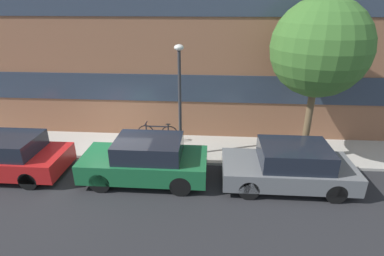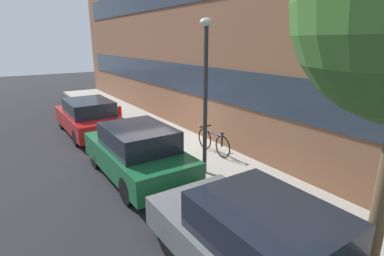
{
  "view_description": "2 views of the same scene",
  "coord_description": "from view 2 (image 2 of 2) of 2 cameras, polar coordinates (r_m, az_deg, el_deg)",
  "views": [
    {
      "loc": [
        3.55,
        -9.29,
        5.4
      ],
      "look_at": [
        2.85,
        0.5,
        1.21
      ],
      "focal_mm": 28.0,
      "sensor_mm": 36.0,
      "label": 1
    },
    {
      "loc": [
        8.56,
        -3.96,
        3.59
      ],
      "look_at": [
        2.42,
        0.09,
        1.43
      ],
      "focal_mm": 28.0,
      "sensor_mm": 36.0,
      "label": 2
    }
  ],
  "objects": [
    {
      "name": "fire_hydrant",
      "position": [
        13.81,
        -13.58,
        2.75
      ],
      "size": [
        0.45,
        0.25,
        0.69
      ],
      "color": "red",
      "rests_on": "sidewalk_strip"
    },
    {
      "name": "parked_car_red",
      "position": [
        12.53,
        -19.05,
        2.0
      ],
      "size": [
        4.16,
        1.76,
        1.37
      ],
      "rotation": [
        0.0,
        0.0,
        3.14
      ],
      "color": "#AD1919",
      "rests_on": "ground_plane"
    },
    {
      "name": "parked_car_green",
      "position": [
        8.17,
        -10.37,
        -4.53
      ],
      "size": [
        3.96,
        1.73,
        1.45
      ],
      "rotation": [
        0.0,
        0.0,
        3.14
      ],
      "color": "#195B33",
      "rests_on": "ground_plane"
    },
    {
      "name": "lamp_post",
      "position": [
        7.64,
        2.61,
        9.06
      ],
      "size": [
        0.32,
        0.32,
        4.01
      ],
      "color": "#2D2D30",
      "rests_on": "sidewalk_strip"
    },
    {
      "name": "sidewalk_strip",
      "position": [
        10.58,
        -2.44,
        -3.21
      ],
      "size": [
        28.0,
        2.3,
        0.1
      ],
      "color": "#A8A399",
      "rests_on": "ground_plane"
    },
    {
      "name": "bicycle",
      "position": [
        9.58,
        4.08,
        -2.5
      ],
      "size": [
        1.67,
        0.44,
        0.81
      ],
      "rotation": [
        0.0,
        0.0,
        3.13
      ],
      "color": "black",
      "rests_on": "sidewalk_strip"
    },
    {
      "name": "ground_plane",
      "position": [
        10.09,
        -8.05,
        -4.66
      ],
      "size": [
        56.0,
        56.0,
        0.0
      ],
      "primitive_type": "plane",
      "color": "#232326"
    },
    {
      "name": "parked_car_grey",
      "position": [
        4.86,
        12.77,
        -20.94
      ],
      "size": [
        4.0,
        1.8,
        1.38
      ],
      "rotation": [
        0.0,
        0.0,
        3.14
      ],
      "color": "slate",
      "rests_on": "ground_plane"
    }
  ]
}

